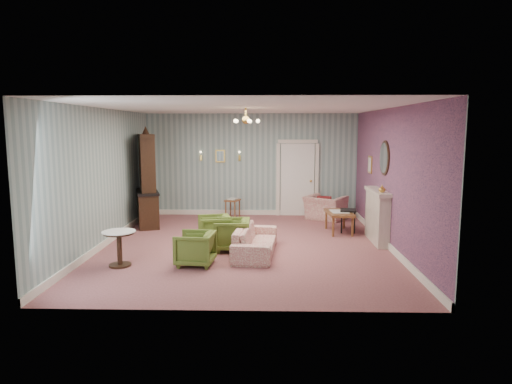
{
  "coord_description": "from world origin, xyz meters",
  "views": [
    {
      "loc": [
        0.46,
        -9.42,
        2.48
      ],
      "look_at": [
        0.2,
        0.4,
        1.1
      ],
      "focal_mm": 31.82,
      "sensor_mm": 36.0,
      "label": 1
    }
  ],
  "objects_px": {
    "olive_chair_a": "(195,247)",
    "sofa_chintz": "(255,236)",
    "olive_chair_b": "(232,233)",
    "coffee_table": "(339,222)",
    "dresser": "(146,177)",
    "olive_chair_c": "(214,228)",
    "pedestal_table": "(119,248)",
    "fireplace": "(377,216)",
    "wingback_chair": "(326,204)",
    "side_table_black": "(348,221)"
  },
  "relations": [
    {
      "from": "dresser",
      "to": "fireplace",
      "type": "bearing_deg",
      "value": -34.88
    },
    {
      "from": "olive_chair_c",
      "to": "sofa_chintz",
      "type": "bearing_deg",
      "value": 36.04
    },
    {
      "from": "sofa_chintz",
      "to": "dresser",
      "type": "height_order",
      "value": "dresser"
    },
    {
      "from": "sofa_chintz",
      "to": "coffee_table",
      "type": "bearing_deg",
      "value": -40.71
    },
    {
      "from": "coffee_table",
      "to": "side_table_black",
      "type": "height_order",
      "value": "side_table_black"
    },
    {
      "from": "coffee_table",
      "to": "side_table_black",
      "type": "bearing_deg",
      "value": 4.4
    },
    {
      "from": "olive_chair_a",
      "to": "olive_chair_c",
      "type": "xyz_separation_m",
      "value": [
        0.17,
        1.56,
        0.0
      ]
    },
    {
      "from": "olive_chair_b",
      "to": "wingback_chair",
      "type": "relative_size",
      "value": 0.72
    },
    {
      "from": "olive_chair_b",
      "to": "olive_chair_c",
      "type": "distance_m",
      "value": 0.67
    },
    {
      "from": "dresser",
      "to": "coffee_table",
      "type": "height_order",
      "value": "dresser"
    },
    {
      "from": "fireplace",
      "to": "coffee_table",
      "type": "height_order",
      "value": "fireplace"
    },
    {
      "from": "olive_chair_b",
      "to": "wingback_chair",
      "type": "xyz_separation_m",
      "value": [
        2.31,
        3.23,
        0.08
      ]
    },
    {
      "from": "olive_chair_c",
      "to": "wingback_chair",
      "type": "distance_m",
      "value": 3.85
    },
    {
      "from": "wingback_chair",
      "to": "pedestal_table",
      "type": "distance_m",
      "value": 6.1
    },
    {
      "from": "coffee_table",
      "to": "olive_chair_a",
      "type": "bearing_deg",
      "value": -138.39
    },
    {
      "from": "olive_chair_a",
      "to": "olive_chair_b",
      "type": "relative_size",
      "value": 0.94
    },
    {
      "from": "olive_chair_a",
      "to": "pedestal_table",
      "type": "height_order",
      "value": "olive_chair_a"
    },
    {
      "from": "wingback_chair",
      "to": "pedestal_table",
      "type": "xyz_separation_m",
      "value": [
        -4.26,
        -4.37,
        -0.11
      ]
    },
    {
      "from": "coffee_table",
      "to": "wingback_chair",
      "type": "bearing_deg",
      "value": 94.57
    },
    {
      "from": "olive_chair_b",
      "to": "fireplace",
      "type": "relative_size",
      "value": 0.51
    },
    {
      "from": "fireplace",
      "to": "coffee_table",
      "type": "bearing_deg",
      "value": 128.28
    },
    {
      "from": "side_table_black",
      "to": "dresser",
      "type": "bearing_deg",
      "value": 171.65
    },
    {
      "from": "sofa_chintz",
      "to": "fireplace",
      "type": "distance_m",
      "value": 2.84
    },
    {
      "from": "olive_chair_c",
      "to": "fireplace",
      "type": "bearing_deg",
      "value": 80.38
    },
    {
      "from": "olive_chair_a",
      "to": "olive_chair_b",
      "type": "distance_m",
      "value": 1.19
    },
    {
      "from": "dresser",
      "to": "wingback_chair",
      "type": "bearing_deg",
      "value": -8.47
    },
    {
      "from": "dresser",
      "to": "coffee_table",
      "type": "relative_size",
      "value": 2.47
    },
    {
      "from": "wingback_chair",
      "to": "coffee_table",
      "type": "relative_size",
      "value": 1.0
    },
    {
      "from": "wingback_chair",
      "to": "dresser",
      "type": "relative_size",
      "value": 0.4
    },
    {
      "from": "olive_chair_a",
      "to": "fireplace",
      "type": "xyz_separation_m",
      "value": [
        3.72,
        1.81,
        0.24
      ]
    },
    {
      "from": "olive_chair_a",
      "to": "olive_chair_c",
      "type": "distance_m",
      "value": 1.57
    },
    {
      "from": "olive_chair_a",
      "to": "pedestal_table",
      "type": "bearing_deg",
      "value": -80.1
    },
    {
      "from": "olive_chair_b",
      "to": "coffee_table",
      "type": "xyz_separation_m",
      "value": [
        2.44,
        1.66,
        -0.1
      ]
    },
    {
      "from": "olive_chair_a",
      "to": "sofa_chintz",
      "type": "height_order",
      "value": "sofa_chintz"
    },
    {
      "from": "olive_chair_a",
      "to": "sofa_chintz",
      "type": "bearing_deg",
      "value": 131.59
    },
    {
      "from": "olive_chair_b",
      "to": "pedestal_table",
      "type": "distance_m",
      "value": 2.26
    },
    {
      "from": "olive_chair_a",
      "to": "olive_chair_c",
      "type": "height_order",
      "value": "olive_chair_c"
    },
    {
      "from": "pedestal_table",
      "to": "side_table_black",
      "type": "bearing_deg",
      "value": 31.4
    },
    {
      "from": "sofa_chintz",
      "to": "wingback_chair",
      "type": "relative_size",
      "value": 1.87
    },
    {
      "from": "olive_chair_a",
      "to": "olive_chair_b",
      "type": "bearing_deg",
      "value": 155.75
    },
    {
      "from": "pedestal_table",
      "to": "dresser",
      "type": "bearing_deg",
      "value": 96.86
    },
    {
      "from": "olive_chair_c",
      "to": "dresser",
      "type": "xyz_separation_m",
      "value": [
        -1.96,
        1.89,
        0.9
      ]
    },
    {
      "from": "sofa_chintz",
      "to": "side_table_black",
      "type": "xyz_separation_m",
      "value": [
        2.17,
        1.92,
        -0.09
      ]
    },
    {
      "from": "wingback_chair",
      "to": "fireplace",
      "type": "bearing_deg",
      "value": 141.66
    },
    {
      "from": "sofa_chintz",
      "to": "side_table_black",
      "type": "relative_size",
      "value": 3.34
    },
    {
      "from": "olive_chair_b",
      "to": "dresser",
      "type": "bearing_deg",
      "value": -136.57
    },
    {
      "from": "coffee_table",
      "to": "side_table_black",
      "type": "xyz_separation_m",
      "value": [
        0.22,
        0.02,
        0.02
      ]
    },
    {
      "from": "olive_chair_c",
      "to": "pedestal_table",
      "type": "height_order",
      "value": "olive_chair_c"
    },
    {
      "from": "olive_chair_a",
      "to": "coffee_table",
      "type": "height_order",
      "value": "olive_chair_a"
    },
    {
      "from": "olive_chair_b",
      "to": "coffee_table",
      "type": "distance_m",
      "value": 2.95
    }
  ]
}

